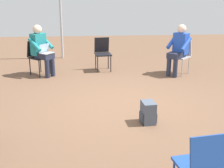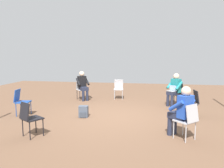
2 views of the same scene
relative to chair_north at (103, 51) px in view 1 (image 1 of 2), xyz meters
The scene contains 9 objects.
ground_plane 2.55m from the chair_north, 82.55° to the right, with size 16.37×16.37×0.00m, color brown.
chair_north is the anchor object (origin of this frame).
chair_northwest 1.66m from the chair_north, behind, with size 0.59×0.58×0.85m.
chair_northeast 2.02m from the chair_north, 13.09° to the right, with size 0.58×0.58×0.85m.
chair_south 5.43m from the chair_north, 82.48° to the right, with size 0.46×0.49×0.85m.
person_with_laptop 1.57m from the chair_north, 165.68° to the right, with size 0.64×0.63×1.24m.
person_in_blue 1.94m from the chair_north, 17.26° to the right, with size 0.63×0.63×1.24m.
backpack_near_laptop_user 3.41m from the chair_north, 80.12° to the right, with size 0.27×0.30×0.36m.
tent_pole_near 2.09m from the chair_north, 127.51° to the left, with size 0.07×0.07×2.74m, color #B2B2B7.
Camera 1 is at (-0.69, -5.48, 2.17)m, focal length 50.00 mm.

